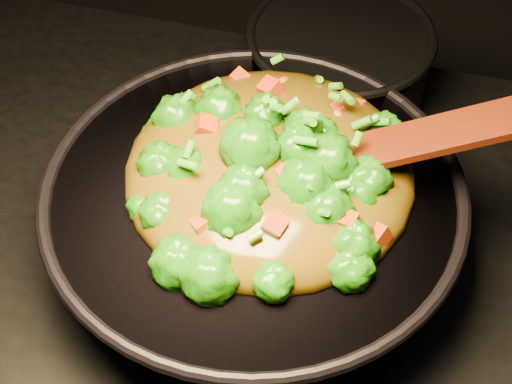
% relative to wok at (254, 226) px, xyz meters
% --- Properties ---
extents(wok, '(0.49, 0.49, 0.13)m').
position_rel_wok_xyz_m(wok, '(0.00, 0.00, 0.00)').
color(wok, black).
rests_on(wok, stovetop).
extents(stir_fry, '(0.35, 0.35, 0.11)m').
position_rel_wok_xyz_m(stir_fry, '(0.01, 0.02, 0.12)').
color(stir_fry, '#1C6907').
rests_on(stir_fry, wok).
extents(spatula, '(0.33, 0.12, 0.14)m').
position_rel_wok_xyz_m(spatula, '(0.13, 0.04, 0.12)').
color(spatula, '#3D1D09').
rests_on(spatula, wok).
extents(back_pot, '(0.33, 0.33, 0.14)m').
position_rel_wok_xyz_m(back_pot, '(0.04, 0.30, 0.00)').
color(back_pot, black).
rests_on(back_pot, stovetop).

